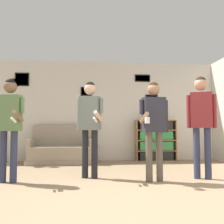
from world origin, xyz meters
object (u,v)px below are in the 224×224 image
object	(u,v)px
floor_lamp	(11,115)
person_player_foreground_center	(90,118)
drinking_cup	(156,118)
bookshelf	(156,140)
person_player_foreground_left	(9,118)
person_watcher_holding_cup	(154,120)
couch	(62,151)
person_spectator_near_bookshelf	(201,115)

from	to	relation	value
floor_lamp	person_player_foreground_center	size ratio (longest dim) A/B	0.91
floor_lamp	drinking_cup	bearing A→B (deg)	6.55
floor_lamp	bookshelf	bearing A→B (deg)	6.59
person_player_foreground_left	person_player_foreground_center	size ratio (longest dim) A/B	0.99
floor_lamp	person_watcher_holding_cup	bearing A→B (deg)	-35.55
couch	person_spectator_near_bookshelf	xyz separation A→B (m)	(2.65, -2.20, 0.80)
person_watcher_holding_cup	floor_lamp	bearing A→B (deg)	144.45
person_watcher_holding_cup	person_spectator_near_bookshelf	size ratio (longest dim) A/B	0.92
bookshelf	person_player_foreground_center	size ratio (longest dim) A/B	0.64
person_player_foreground_left	person_spectator_near_bookshelf	distance (m)	3.25
person_watcher_holding_cup	drinking_cup	world-z (taller)	person_watcher_holding_cup
bookshelf	drinking_cup	world-z (taller)	drinking_cup
floor_lamp	person_player_foreground_left	world-z (taller)	person_player_foreground_left
couch	person_player_foreground_left	world-z (taller)	person_player_foreground_left
couch	person_watcher_holding_cup	size ratio (longest dim) A/B	0.98
person_watcher_holding_cup	person_spectator_near_bookshelf	xyz separation A→B (m)	(0.88, 0.15, 0.10)
bookshelf	person_player_foreground_left	xyz separation A→B (m)	(-3.05, -2.42, 0.49)
couch	person_player_foreground_left	distance (m)	2.42
drinking_cup	person_spectator_near_bookshelf	bearing A→B (deg)	-85.92
couch	floor_lamp	size ratio (longest dim) A/B	1.04
person_watcher_holding_cup	couch	bearing A→B (deg)	126.93
person_player_foreground_center	couch	bearing A→B (deg)	109.78
person_player_foreground_left	drinking_cup	distance (m)	3.91
person_player_foreground_left	person_player_foreground_center	distance (m)	1.33
person_player_foreground_center	drinking_cup	size ratio (longest dim) A/B	14.89
drinking_cup	person_watcher_holding_cup	bearing A→B (deg)	-105.66
person_spectator_near_bookshelf	drinking_cup	bearing A→B (deg)	94.08
person_player_foreground_center	person_player_foreground_left	bearing A→B (deg)	-169.05
floor_lamp	person_watcher_holding_cup	distance (m)	3.65
person_player_foreground_center	person_spectator_near_bookshelf	distance (m)	1.96
bookshelf	person_player_foreground_center	xyz separation A→B (m)	(-1.75, -2.16, 0.50)
person_spectator_near_bookshelf	drinking_cup	xyz separation A→B (m)	(-0.17, 2.39, 0.04)
person_watcher_holding_cup	drinking_cup	bearing A→B (deg)	74.34
drinking_cup	floor_lamp	bearing A→B (deg)	-173.45
person_player_foreground_left	drinking_cup	size ratio (longest dim) A/B	14.68
couch	drinking_cup	world-z (taller)	drinking_cup
couch	floor_lamp	bearing A→B (deg)	-169.08
bookshelf	person_spectator_near_bookshelf	bearing A→B (deg)	-85.33
bookshelf	drinking_cup	size ratio (longest dim) A/B	9.58
person_player_foreground_left	couch	bearing A→B (deg)	74.99
couch	floor_lamp	world-z (taller)	floor_lamp
person_player_foreground_left	drinking_cup	world-z (taller)	person_player_foreground_left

